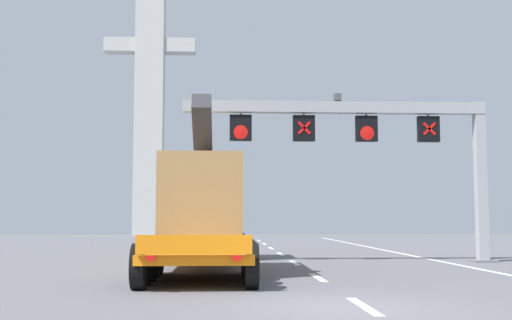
{
  "coord_description": "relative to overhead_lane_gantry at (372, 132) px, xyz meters",
  "views": [
    {
      "loc": [
        -2.36,
        -12.57,
        1.71
      ],
      "look_at": [
        -1.22,
        9.88,
        3.7
      ],
      "focal_mm": 45.81,
      "sensor_mm": 36.0,
      "label": 1
    }
  ],
  "objects": [
    {
      "name": "lane_markings",
      "position": [
        -3.09,
        2.8,
        -5.07
      ],
      "size": [
        0.2,
        45.23,
        0.01
      ],
      "color": "silver",
      "rests_on": "ground"
    },
    {
      "name": "bridge_pylon_distant",
      "position": [
        -13.13,
        39.33,
        10.49
      ],
      "size": [
        9.0,
        2.0,
        30.36
      ],
      "color": "#B7B7B2",
      "rests_on": "ground"
    },
    {
      "name": "overhead_lane_gantry",
      "position": [
        0.0,
        0.0,
        0.0
      ],
      "size": [
        12.13,
        0.9,
        6.55
      ],
      "color": "#9EA0A5",
      "rests_on": "ground"
    },
    {
      "name": "heavy_haul_truck_orange",
      "position": [
        -6.42,
        -1.87,
        -3.09
      ],
      "size": [
        3.05,
        14.07,
        5.3
      ],
      "color": "orange",
      "rests_on": "ground"
    },
    {
      "name": "ground",
      "position": [
        -3.46,
        -12.51,
        -5.08
      ],
      "size": [
        112.0,
        112.0,
        0.0
      ],
      "primitive_type": "plane",
      "color": "#5B5B60"
    },
    {
      "name": "edge_line_right",
      "position": [
        2.74,
        -0.51,
        -5.08
      ],
      "size": [
        0.2,
        63.0,
        0.01
      ],
      "primitive_type": "cube",
      "color": "silver",
      "rests_on": "ground"
    }
  ]
}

